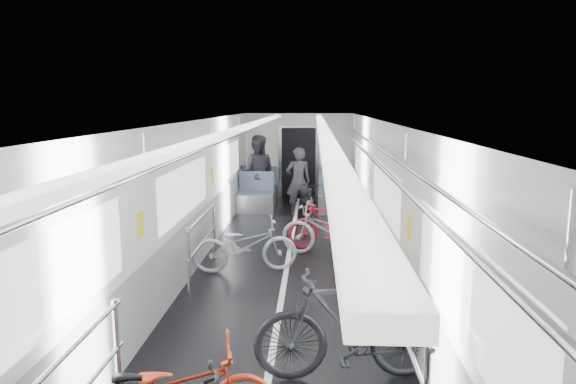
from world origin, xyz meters
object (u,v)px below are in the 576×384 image
at_px(bike_left_far, 245,245).
at_px(person_seated, 257,172).
at_px(bike_right_near, 349,325).
at_px(bike_aisle, 310,198).
at_px(bike_right_mid, 331,231).
at_px(person_standing, 298,181).
at_px(bike_right_far, 327,223).

relative_size(bike_left_far, person_seated, 0.88).
relative_size(bike_right_near, person_seated, 0.99).
relative_size(bike_right_near, bike_aisle, 1.18).
height_order(bike_aisle, person_seated, person_seated).
height_order(bike_right_near, person_seated, person_seated).
height_order(bike_right_near, bike_right_mid, bike_right_near).
relative_size(bike_left_far, bike_right_mid, 0.93).
relative_size(bike_left_far, person_standing, 1.01).
xyz_separation_m(bike_left_far, bike_aisle, (1.00, 4.32, -0.02)).
bearing_deg(bike_aisle, person_standing, 176.05).
distance_m(bike_aisle, person_seated, 1.62).
height_order(bike_left_far, bike_right_far, bike_right_far).
bearing_deg(bike_left_far, person_seated, -7.46).
bearing_deg(person_standing, bike_right_mid, 89.19).
distance_m(bike_left_far, bike_right_far, 1.98).
distance_m(bike_right_far, bike_aisle, 2.88).
distance_m(bike_right_near, bike_aisle, 7.54).
bearing_deg(bike_aisle, person_seated, 148.24).
height_order(bike_right_near, person_standing, person_standing).
relative_size(bike_left_far, bike_aisle, 1.05).
bearing_deg(bike_right_mid, bike_right_far, -160.74).
bearing_deg(person_standing, bike_left_far, 68.79).
height_order(bike_right_mid, person_standing, person_standing).
bearing_deg(bike_left_far, bike_right_near, -167.37).
distance_m(bike_left_far, bike_right_mid, 1.63).
relative_size(bike_left_far, bike_right_near, 0.89).
distance_m(bike_left_far, bike_right_near, 3.52).
bearing_deg(bike_right_mid, bike_right_near, 15.79).
distance_m(bike_right_mid, bike_right_far, 0.60).
distance_m(bike_right_near, bike_right_mid, 4.07).
xyz_separation_m(bike_right_mid, bike_right_far, (-0.04, 0.60, -0.01)).
height_order(bike_left_far, person_standing, person_standing).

